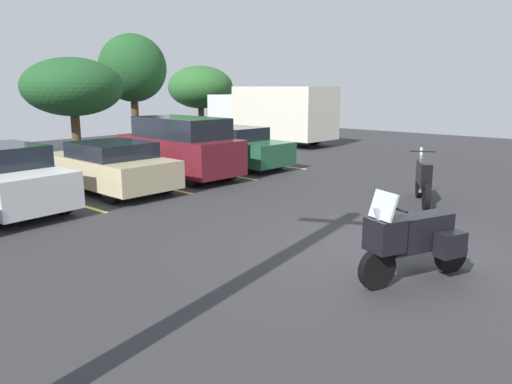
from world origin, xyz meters
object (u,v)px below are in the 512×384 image
at_px(car_green, 232,147).
at_px(box_truck, 271,113).
at_px(car_maroon, 179,147).
at_px(car_champagne, 110,166).
at_px(motorcycle_touring, 413,239).
at_px(motorcycle_second, 423,180).

bearing_deg(car_green, box_truck, 28.50).
height_order(car_maroon, car_green, car_maroon).
relative_size(car_maroon, car_green, 0.98).
bearing_deg(car_champagne, box_truck, 18.25).
distance_m(motorcycle_touring, motorcycle_second, 5.24).
bearing_deg(car_green, car_champagne, -176.68).
relative_size(car_maroon, box_truck, 0.64).
xyz_separation_m(motorcycle_second, car_green, (1.08, 7.52, 0.09)).
bearing_deg(motorcycle_touring, car_maroon, 69.93).
distance_m(motorcycle_touring, car_green, 11.12).
height_order(motorcycle_second, car_green, car_green).
xyz_separation_m(car_champagne, car_maroon, (2.62, 0.11, 0.28)).
bearing_deg(motorcycle_touring, motorcycle_second, 20.71).
bearing_deg(car_maroon, motorcycle_touring, -110.07).
xyz_separation_m(motorcycle_touring, motorcycle_second, (4.90, 1.85, -0.05)).
xyz_separation_m(motorcycle_second, car_maroon, (-1.54, 7.33, 0.36)).
bearing_deg(car_green, car_maroon, -175.82).
xyz_separation_m(car_maroon, box_truck, (9.31, 3.82, 0.56)).
relative_size(motorcycle_touring, car_green, 0.43).
height_order(motorcycle_touring, car_maroon, car_maroon).
xyz_separation_m(motorcycle_touring, box_truck, (12.67, 13.01, 0.87)).
distance_m(motorcycle_touring, car_champagne, 9.10).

